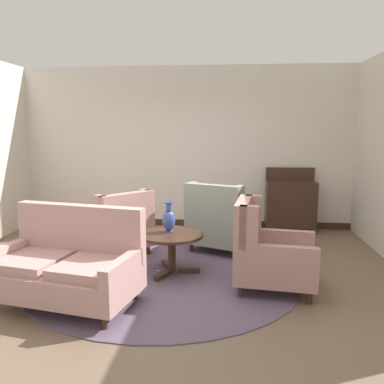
% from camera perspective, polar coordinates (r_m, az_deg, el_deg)
% --- Properties ---
extents(ground, '(8.61, 8.61, 0.00)m').
position_cam_1_polar(ground, '(4.92, -4.54, -12.82)').
color(ground, brown).
extents(wall_back, '(6.31, 0.08, 2.96)m').
position_cam_1_polar(wall_back, '(7.38, -0.87, 6.40)').
color(wall_back, silver).
rests_on(wall_back, ground).
extents(baseboard_back, '(6.15, 0.03, 0.12)m').
position_cam_1_polar(baseboard_back, '(7.53, -0.89, -4.47)').
color(baseboard_back, '#382319').
rests_on(baseboard_back, ground).
extents(area_rug, '(3.47, 3.47, 0.01)m').
position_cam_1_polar(area_rug, '(5.19, -3.96, -11.52)').
color(area_rug, '#5B4C60').
rests_on(area_rug, ground).
extents(coffee_table, '(0.81, 0.81, 0.53)m').
position_cam_1_polar(coffee_table, '(5.03, -2.94, -7.16)').
color(coffee_table, '#382319').
rests_on(coffee_table, ground).
extents(porcelain_vase, '(0.17, 0.17, 0.40)m').
position_cam_1_polar(porcelain_vase, '(5.02, -3.37, -3.94)').
color(porcelain_vase, '#384C93').
rests_on(porcelain_vase, coffee_table).
extents(settee, '(1.66, 1.12, 1.01)m').
position_cam_1_polar(settee, '(4.43, -17.65, -10.15)').
color(settee, tan).
rests_on(settee, ground).
extents(armchair_near_sideboard, '(1.10, 1.08, 1.05)m').
position_cam_1_polar(armchair_near_sideboard, '(5.94, 3.97, -4.43)').
color(armchair_near_sideboard, gray).
rests_on(armchair_near_sideboard, ground).
extents(armchair_foreground_right, '(1.24, 1.23, 0.96)m').
position_cam_1_polar(armchair_foreground_right, '(5.85, -10.87, -5.14)').
color(armchair_foreground_right, tan).
rests_on(armchair_foreground_right, ground).
extents(armchair_back_corner, '(0.98, 0.88, 1.04)m').
position_cam_1_polar(armchair_back_corner, '(4.65, 10.84, -8.62)').
color(armchair_back_corner, tan).
rests_on(armchair_back_corner, ground).
extents(sideboard, '(0.86, 0.41, 1.14)m').
position_cam_1_polar(sideboard, '(7.24, 14.04, -1.60)').
color(sideboard, '#382319').
rests_on(sideboard, ground).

